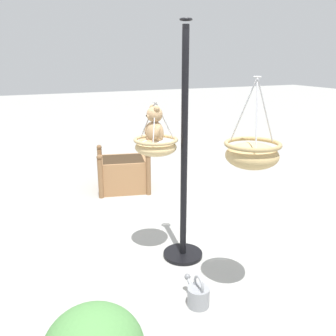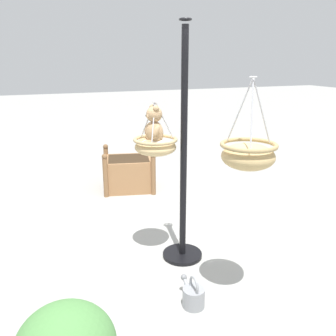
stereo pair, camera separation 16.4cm
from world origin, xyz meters
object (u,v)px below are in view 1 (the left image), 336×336
(hanging_basket_with_teddy, at_px, (156,146))
(hanging_basket_left_high, at_px, (252,154))
(wooden_planter_box, at_px, (123,173))
(teddy_bear, at_px, (154,128))
(display_pole_central, at_px, (183,191))
(watering_can, at_px, (198,295))

(hanging_basket_with_teddy, relative_size, hanging_basket_left_high, 0.76)
(hanging_basket_with_teddy, height_order, wooden_planter_box, hanging_basket_with_teddy)
(hanging_basket_with_teddy, xyz_separation_m, teddy_bear, (-0.00, 0.02, 0.18))
(display_pole_central, xyz_separation_m, watering_can, (-0.81, 0.25, -0.68))
(hanging_basket_left_high, height_order, wooden_planter_box, hanging_basket_left_high)
(hanging_basket_with_teddy, xyz_separation_m, watering_can, (-0.96, -0.00, -1.17))
(display_pole_central, relative_size, hanging_basket_left_high, 3.35)
(display_pole_central, bearing_deg, hanging_basket_left_high, -168.06)
(hanging_basket_with_teddy, height_order, teddy_bear, hanging_basket_with_teddy)
(hanging_basket_left_high, distance_m, wooden_planter_box, 3.42)
(display_pole_central, distance_m, teddy_bear, 0.74)
(wooden_planter_box, bearing_deg, hanging_basket_with_teddy, 172.31)
(watering_can, bearing_deg, hanging_basket_left_high, -99.43)
(hanging_basket_with_teddy, height_order, hanging_basket_left_high, hanging_basket_left_high)
(watering_can, bearing_deg, hanging_basket_with_teddy, 0.25)
(teddy_bear, distance_m, watering_can, 1.66)
(hanging_basket_with_teddy, bearing_deg, watering_can, -179.75)
(teddy_bear, bearing_deg, display_pole_central, -118.92)
(display_pole_central, bearing_deg, wooden_planter_box, -1.16)
(hanging_basket_with_teddy, relative_size, wooden_planter_box, 0.58)
(teddy_bear, bearing_deg, hanging_basket_left_high, -156.12)
(hanging_basket_left_high, bearing_deg, teddy_bear, 23.88)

